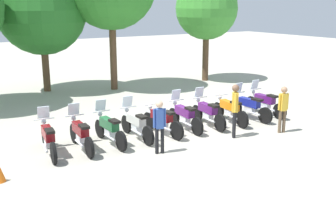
# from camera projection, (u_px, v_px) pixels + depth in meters

# --- Properties ---
(ground_plane) EXTENTS (80.00, 80.00, 0.00)m
(ground_plane) POSITION_uv_depth(u_px,v_px,m) (175.00, 133.00, 14.15)
(ground_plane) COLOR #ADA899
(motorcycle_0) EXTENTS (0.63, 2.19, 1.37)m
(motorcycle_0) POSITION_uv_depth(u_px,v_px,m) (48.00, 138.00, 11.97)
(motorcycle_0) COLOR black
(motorcycle_0) RESTS_ON ground_plane
(motorcycle_1) EXTENTS (0.62, 2.19, 1.37)m
(motorcycle_1) POSITION_uv_depth(u_px,v_px,m) (81.00, 134.00, 12.38)
(motorcycle_1) COLOR black
(motorcycle_1) RESTS_ON ground_plane
(motorcycle_2) EXTENTS (0.62, 2.19, 1.37)m
(motorcycle_2) POSITION_uv_depth(u_px,v_px,m) (109.00, 128.00, 12.90)
(motorcycle_2) COLOR black
(motorcycle_2) RESTS_ON ground_plane
(motorcycle_3) EXTENTS (0.62, 2.19, 1.37)m
(motorcycle_3) POSITION_uv_depth(u_px,v_px,m) (136.00, 124.00, 13.41)
(motorcycle_3) COLOR black
(motorcycle_3) RESTS_ON ground_plane
(motorcycle_4) EXTENTS (0.62, 2.18, 0.99)m
(motorcycle_4) POSITION_uv_depth(u_px,v_px,m) (162.00, 120.00, 13.86)
(motorcycle_4) COLOR black
(motorcycle_4) RESTS_ON ground_plane
(motorcycle_5) EXTENTS (0.62, 2.19, 1.37)m
(motorcycle_5) POSITION_uv_depth(u_px,v_px,m) (184.00, 116.00, 14.40)
(motorcycle_5) COLOR black
(motorcycle_5) RESTS_ON ground_plane
(motorcycle_6) EXTENTS (0.62, 2.19, 1.37)m
(motorcycle_6) POSITION_uv_depth(u_px,v_px,m) (208.00, 112.00, 14.83)
(motorcycle_6) COLOR black
(motorcycle_6) RESTS_ON ground_plane
(motorcycle_7) EXTENTS (0.62, 2.19, 0.99)m
(motorcycle_7) POSITION_uv_depth(u_px,v_px,m) (230.00, 110.00, 15.25)
(motorcycle_7) COLOR black
(motorcycle_7) RESTS_ON ground_plane
(motorcycle_8) EXTENTS (0.62, 2.19, 1.37)m
(motorcycle_8) POSITION_uv_depth(u_px,v_px,m) (249.00, 106.00, 15.71)
(motorcycle_8) COLOR black
(motorcycle_8) RESTS_ON ground_plane
(motorcycle_9) EXTENTS (0.62, 2.19, 1.37)m
(motorcycle_9) POSITION_uv_depth(u_px,v_px,m) (265.00, 102.00, 16.33)
(motorcycle_9) COLOR black
(motorcycle_9) RESTS_ON ground_plane
(person_0) EXTENTS (0.41, 0.27, 1.65)m
(person_0) POSITION_uv_depth(u_px,v_px,m) (160.00, 123.00, 11.95)
(person_0) COLOR black
(person_0) RESTS_ON ground_plane
(person_1) EXTENTS (0.41, 0.26, 1.66)m
(person_1) POSITION_uv_depth(u_px,v_px,m) (283.00, 106.00, 13.94)
(person_1) COLOR brown
(person_1) RESTS_ON ground_plane
(person_2) EXTENTS (0.34, 0.37, 1.83)m
(person_2) POSITION_uv_depth(u_px,v_px,m) (235.00, 106.00, 13.41)
(person_2) COLOR black
(person_2) RESTS_ON ground_plane
(tree_1) EXTENTS (4.47, 4.47, 6.36)m
(tree_1) POSITION_uv_depth(u_px,v_px,m) (41.00, 10.00, 19.95)
(tree_1) COLOR brown
(tree_1) RESTS_ON ground_plane
(tree_3) EXTENTS (3.57, 3.57, 5.97)m
(tree_3) POSITION_uv_depth(u_px,v_px,m) (207.00, 9.00, 22.88)
(tree_3) COLOR brown
(tree_3) RESTS_ON ground_plane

